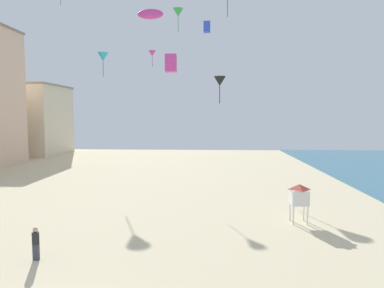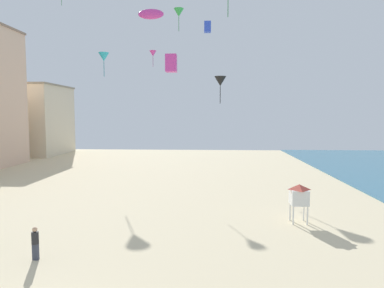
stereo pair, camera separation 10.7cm
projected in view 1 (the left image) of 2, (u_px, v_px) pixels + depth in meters
name	position (u px, v px, depth m)	size (l,w,h in m)	color
boardwalk_hotel_far	(18.00, 120.00, 62.24)	(15.70, 12.50, 12.31)	beige
kite_flyer	(36.00, 242.00, 16.90)	(0.34, 0.34, 1.64)	#383D4C
lifeguard_stand	(299.00, 195.00, 22.77)	(1.10, 1.10, 2.55)	white
kite_cyan_delta	(103.00, 57.00, 44.45)	(1.34, 1.34, 3.04)	#2DB7CC
kite_magenta_delta	(152.00, 54.00, 44.88)	(0.90, 0.90, 2.04)	#DB3D9E
kite_green_delta_3	(178.00, 13.00, 44.05)	(1.25, 1.25, 2.83)	green
kite_black_delta	(220.00, 81.00, 39.37)	(1.34, 1.34, 3.05)	black
kite_blue_box	(207.00, 27.00, 47.23)	(0.91, 0.91, 1.43)	blue
kite_magenta_parafoil	(150.00, 14.00, 36.32)	(2.69, 0.75, 1.05)	#DB3D9E
kite_magenta_box	(171.00, 63.00, 30.32)	(0.96, 0.96, 1.50)	#DB3D9E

